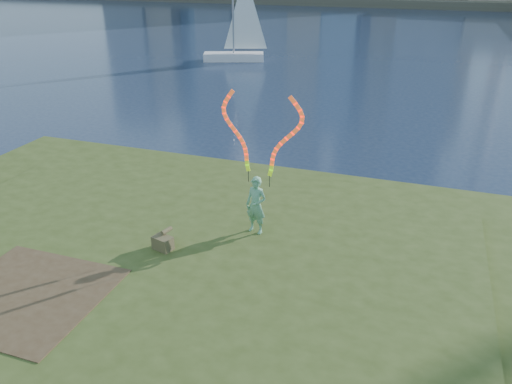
% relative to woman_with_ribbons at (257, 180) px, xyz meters
% --- Properties ---
extents(ground, '(320.00, 320.00, 0.00)m').
position_rel_woman_with_ribbons_xyz_m(ground, '(-1.49, -0.91, -2.24)').
color(ground, '#1A2742').
rests_on(ground, ground).
extents(grassy_knoll, '(20.00, 18.00, 0.80)m').
position_rel_woman_with_ribbons_xyz_m(grassy_knoll, '(-1.49, -3.21, -1.90)').
color(grassy_knoll, '#3A491A').
rests_on(grassy_knoll, ground).
extents(dirt_patch, '(3.20, 3.00, 0.02)m').
position_rel_woman_with_ribbons_xyz_m(dirt_patch, '(-3.69, -4.11, -1.43)').
color(dirt_patch, '#47331E').
rests_on(dirt_patch, grassy_knoll).
extents(woman_with_ribbons, '(1.97, 0.54, 3.91)m').
position_rel_woman_with_ribbons_xyz_m(woman_with_ribbons, '(0.00, 0.00, 0.00)').
color(woman_with_ribbons, '#157D36').
rests_on(woman_with_ribbons, grassy_knoll).
extents(canvas_bag, '(0.53, 0.60, 0.44)m').
position_rel_woman_with_ribbons_xyz_m(canvas_bag, '(-1.86, -1.54, -1.25)').
color(canvas_bag, brown).
rests_on(canvas_bag, grassy_knoll).
extents(sailboat, '(4.79, 2.87, 7.30)m').
position_rel_woman_with_ribbons_xyz_m(sailboat, '(-10.44, 25.79, -0.98)').
color(sailboat, white).
rests_on(sailboat, ground).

